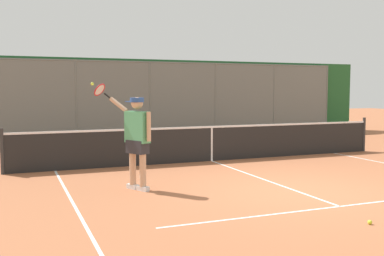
# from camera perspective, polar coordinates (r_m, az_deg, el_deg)

# --- Properties ---
(ground_plane) EXTENTS (60.00, 60.00, 0.00)m
(ground_plane) POSITION_cam_1_polar(r_m,az_deg,el_deg) (8.99, 13.21, -7.81)
(ground_plane) COLOR #A8603D
(court_line_markings) EXTENTS (8.30, 9.53, 0.01)m
(court_line_markings) POSITION_cam_1_polar(r_m,az_deg,el_deg) (7.84, 19.65, -9.83)
(court_line_markings) COLOR white
(court_line_markings) RESTS_ON ground
(fence_backdrop) EXTENTS (19.94, 1.37, 3.14)m
(fence_backdrop) POSITION_cam_1_polar(r_m,az_deg,el_deg) (18.44, -5.88, 3.62)
(fence_backdrop) COLOR slate
(fence_backdrop) RESTS_ON ground
(tennis_net) EXTENTS (10.66, 0.09, 1.07)m
(tennis_net) POSITION_cam_1_polar(r_m,az_deg,el_deg) (12.38, 2.48, -1.90)
(tennis_net) COLOR #2D2D2D
(tennis_net) RESTS_ON ground
(tennis_player) EXTENTS (0.97, 1.20, 2.10)m
(tennis_player) POSITION_cam_1_polar(r_m,az_deg,el_deg) (8.82, -7.00, -0.86)
(tennis_player) COLOR silver
(tennis_player) RESTS_ON ground
(tennis_ball_near_baseline) EXTENTS (0.07, 0.07, 0.07)m
(tennis_ball_near_baseline) POSITION_cam_1_polar(r_m,az_deg,el_deg) (7.18, 21.47, -10.98)
(tennis_ball_near_baseline) COLOR #CCDB33
(tennis_ball_near_baseline) RESTS_ON ground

